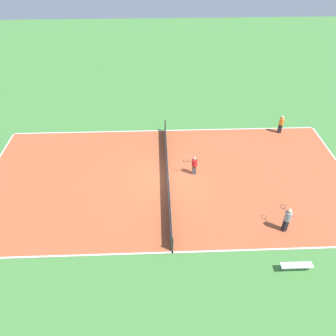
# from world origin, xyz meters

# --- Properties ---
(ground_plane) EXTENTS (80.00, 80.00, 0.00)m
(ground_plane) POSITION_xyz_m (0.00, 0.00, 0.00)
(ground_plane) COLOR #47843D
(court_surface) EXTENTS (11.98, 24.13, 0.02)m
(court_surface) POSITION_xyz_m (0.00, 0.00, 0.01)
(court_surface) COLOR #B75633
(court_surface) RESTS_ON ground_plane
(tennis_net) EXTENTS (11.78, 0.10, 0.98)m
(tennis_net) POSITION_xyz_m (0.00, 0.00, 0.52)
(tennis_net) COLOR black
(tennis_net) RESTS_ON court_surface
(bench) EXTENTS (0.36, 1.57, 0.45)m
(bench) POSITION_xyz_m (-7.23, -6.00, 0.39)
(bench) COLOR silver
(bench) RESTS_ON ground_plane
(player_center_orange) EXTENTS (0.37, 0.37, 1.50)m
(player_center_orange) POSITION_xyz_m (5.30, -9.05, 0.87)
(player_center_orange) COLOR black
(player_center_orange) RESTS_ON court_surface
(player_baseline_gray) EXTENTS (0.98, 0.55, 1.63)m
(player_baseline_gray) POSITION_xyz_m (-4.65, -6.26, 0.96)
(player_baseline_gray) COLOR black
(player_baseline_gray) RESTS_ON court_surface
(player_coach_red) EXTENTS (0.40, 0.95, 1.36)m
(player_coach_red) POSITION_xyz_m (0.44, -1.75, 0.79)
(player_coach_red) COLOR #4C4C51
(player_coach_red) RESTS_ON court_surface
(tennis_ball_left_sideline) EXTENTS (0.07, 0.07, 0.07)m
(tennis_ball_left_sideline) POSITION_xyz_m (-3.34, -1.91, 0.06)
(tennis_ball_left_sideline) COLOR #CCE033
(tennis_ball_left_sideline) RESTS_ON court_surface
(tennis_ball_near_net) EXTENTS (0.07, 0.07, 0.07)m
(tennis_ball_near_net) POSITION_xyz_m (-4.89, -2.91, 0.06)
(tennis_ball_near_net) COLOR #CCE033
(tennis_ball_near_net) RESTS_ON court_surface
(tennis_ball_right_alley) EXTENTS (0.07, 0.07, 0.07)m
(tennis_ball_right_alley) POSITION_xyz_m (0.20, 0.60, 0.06)
(tennis_ball_right_alley) COLOR #CCE033
(tennis_ball_right_alley) RESTS_ON court_surface
(tennis_ball_midcourt) EXTENTS (0.07, 0.07, 0.07)m
(tennis_ball_midcourt) POSITION_xyz_m (0.58, -10.24, 0.06)
(tennis_ball_midcourt) COLOR #CCE033
(tennis_ball_midcourt) RESTS_ON court_surface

